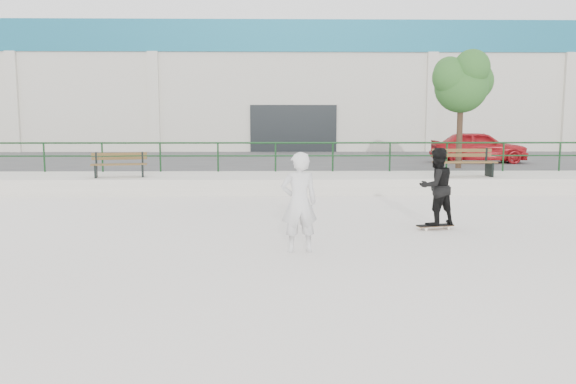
{
  "coord_description": "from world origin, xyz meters",
  "views": [
    {
      "loc": [
        -0.94,
        -8.73,
        2.22
      ],
      "look_at": [
        -0.73,
        2.0,
        0.88
      ],
      "focal_mm": 35.0,
      "sensor_mm": 36.0,
      "label": 1
    }
  ],
  "objects_px": {
    "bench_right": "(464,163)",
    "skateboard": "(435,226)",
    "bench_left": "(119,165)",
    "seated_skater": "(299,202)",
    "tree": "(462,81)",
    "standing_skater": "(436,187)",
    "red_car": "(478,147)"
  },
  "relations": [
    {
      "from": "bench_right",
      "to": "skateboard",
      "type": "xyz_separation_m",
      "value": [
        -2.63,
        -6.18,
        -0.87
      ]
    },
    {
      "from": "bench_left",
      "to": "seated_skater",
      "type": "relative_size",
      "value": 1.02
    },
    {
      "from": "tree",
      "to": "seated_skater",
      "type": "bearing_deg",
      "value": -119.39
    },
    {
      "from": "bench_left",
      "to": "bench_right",
      "type": "distance_m",
      "value": 10.87
    },
    {
      "from": "standing_skater",
      "to": "seated_skater",
      "type": "relative_size",
      "value": 0.93
    },
    {
      "from": "bench_left",
      "to": "skateboard",
      "type": "height_order",
      "value": "bench_left"
    },
    {
      "from": "bench_right",
      "to": "tree",
      "type": "relative_size",
      "value": 0.45
    },
    {
      "from": "skateboard",
      "to": "red_car",
      "type": "bearing_deg",
      "value": 52.77
    },
    {
      "from": "red_car",
      "to": "standing_skater",
      "type": "xyz_separation_m",
      "value": [
        -5.28,
        -12.32,
        -0.28
      ]
    },
    {
      "from": "skateboard",
      "to": "tree",
      "type": "bearing_deg",
      "value": 55.44
    },
    {
      "from": "tree",
      "to": "skateboard",
      "type": "distance_m",
      "value": 10.77
    },
    {
      "from": "skateboard",
      "to": "seated_skater",
      "type": "relative_size",
      "value": 0.47
    },
    {
      "from": "bench_left",
      "to": "seated_skater",
      "type": "xyz_separation_m",
      "value": [
        5.32,
        -8.22,
        -0.03
      ]
    },
    {
      "from": "skateboard",
      "to": "seated_skater",
      "type": "height_order",
      "value": "seated_skater"
    },
    {
      "from": "skateboard",
      "to": "seated_skater",
      "type": "xyz_separation_m",
      "value": [
        -2.91,
        -2.0,
        0.79
      ]
    },
    {
      "from": "bench_right",
      "to": "standing_skater",
      "type": "xyz_separation_m",
      "value": [
        -2.63,
        -6.18,
        -0.05
      ]
    },
    {
      "from": "tree",
      "to": "red_car",
      "type": "xyz_separation_m",
      "value": [
        1.73,
        2.84,
        -2.57
      ]
    },
    {
      "from": "standing_skater",
      "to": "bench_left",
      "type": "bearing_deg",
      "value": -57.3
    },
    {
      "from": "tree",
      "to": "skateboard",
      "type": "xyz_separation_m",
      "value": [
        -3.55,
        -9.48,
        -3.67
      ]
    },
    {
      "from": "tree",
      "to": "skateboard",
      "type": "bearing_deg",
      "value": -110.55
    },
    {
      "from": "tree",
      "to": "bench_right",
      "type": "bearing_deg",
      "value": -105.67
    },
    {
      "from": "standing_skater",
      "to": "skateboard",
      "type": "bearing_deg",
      "value": 180.0
    },
    {
      "from": "skateboard",
      "to": "bench_left",
      "type": "bearing_deg",
      "value": 128.95
    },
    {
      "from": "bench_right",
      "to": "seated_skater",
      "type": "relative_size",
      "value": 1.14
    },
    {
      "from": "bench_left",
      "to": "red_car",
      "type": "height_order",
      "value": "red_car"
    },
    {
      "from": "red_car",
      "to": "skateboard",
      "type": "xyz_separation_m",
      "value": [
        -5.28,
        -12.32,
        -1.1
      ]
    },
    {
      "from": "red_car",
      "to": "standing_skater",
      "type": "distance_m",
      "value": 13.41
    },
    {
      "from": "red_car",
      "to": "skateboard",
      "type": "distance_m",
      "value": 13.45
    },
    {
      "from": "tree",
      "to": "seated_skater",
      "type": "height_order",
      "value": "tree"
    },
    {
      "from": "standing_skater",
      "to": "seated_skater",
      "type": "bearing_deg",
      "value": 14.25
    },
    {
      "from": "bench_left",
      "to": "bench_right",
      "type": "relative_size",
      "value": 0.89
    },
    {
      "from": "bench_left",
      "to": "tree",
      "type": "relative_size",
      "value": 0.41
    }
  ]
}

